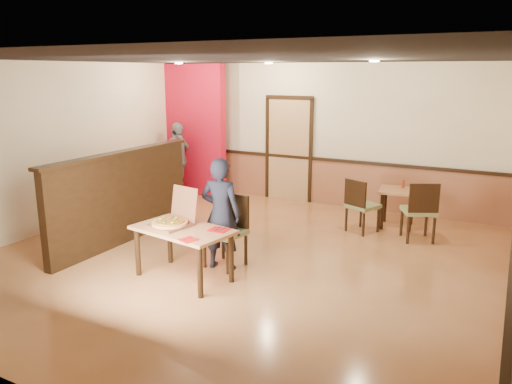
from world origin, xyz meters
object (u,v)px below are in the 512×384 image
(pizza_box, at_px, (173,221))
(condiment, at_px, (403,184))
(diner_chair, at_px, (228,227))
(passerby, at_px, (178,160))
(main_table, at_px, (183,236))
(side_chair_right, at_px, (420,209))
(diner, at_px, (221,214))
(side_chair_left, at_px, (360,204))
(side_table, at_px, (398,199))

(pizza_box, distance_m, condiment, 4.27)
(diner_chair, height_order, passerby, passerby)
(diner_chair, bearing_deg, main_table, -103.30)
(side_chair_right, relative_size, pizza_box, 1.62)
(main_table, height_order, diner, diner)
(main_table, relative_size, condiment, 9.73)
(side_chair_left, relative_size, condiment, 6.40)
(side_chair_left, height_order, diner, diner)
(side_chair_right, height_order, pizza_box, pizza_box)
(side_chair_left, distance_m, pizza_box, 3.36)
(condiment, bearing_deg, diner_chair, -119.72)
(side_chair_left, relative_size, side_chair_right, 0.94)
(side_chair_left, bearing_deg, diner_chair, 85.99)
(main_table, bearing_deg, condiment, 71.21)
(side_chair_left, xyz_separation_m, side_chair_right, (0.96, -0.00, 0.03))
(diner, xyz_separation_m, pizza_box, (-0.42, -0.51, -0.02))
(diner_chair, xyz_separation_m, diner, (-0.02, -0.15, 0.23))
(side_chair_left, height_order, side_chair_right, side_chair_right)
(diner, bearing_deg, side_table, -127.27)
(diner_chair, distance_m, pizza_box, 0.82)
(pizza_box, bearing_deg, condiment, 69.89)
(main_table, distance_m, condiment, 4.21)
(side_table, distance_m, passerby, 4.66)
(side_chair_left, relative_size, pizza_box, 1.52)
(main_table, xyz_separation_m, pizza_box, (-0.18, 0.03, 0.17))
(side_chair_left, xyz_separation_m, pizza_box, (-1.64, -2.92, 0.25))
(side_table, relative_size, diner, 0.45)
(side_chair_right, xyz_separation_m, diner, (-2.19, -2.40, 0.24))
(main_table, bearing_deg, side_chair_right, 59.88)
(main_table, bearing_deg, pizza_box, -179.67)
(main_table, relative_size, diner, 0.90)
(condiment, bearing_deg, main_table, -118.18)
(diner, height_order, condiment, diner)
(diner, distance_m, pizza_box, 0.66)
(diner, relative_size, passerby, 0.96)
(main_table, xyz_separation_m, passerby, (-2.70, 3.55, 0.22))
(diner_chair, bearing_deg, condiment, 67.88)
(pizza_box, bearing_deg, side_chair_left, 70.95)
(pizza_box, bearing_deg, diner_chair, 66.71)
(side_chair_left, relative_size, diner, 0.59)
(diner_chair, height_order, pizza_box, pizza_box)
(diner_chair, bearing_deg, side_chair_left, 69.53)
(diner_chair, bearing_deg, diner, -90.93)
(side_chair_right, xyz_separation_m, condiment, (-0.44, 0.76, 0.20))
(side_chair_left, bearing_deg, diner, 87.08)
(side_table, relative_size, condiment, 4.88)
(main_table, relative_size, pizza_box, 2.30)
(main_table, height_order, condiment, condiment)
(side_chair_left, bearing_deg, passerby, 15.77)
(main_table, relative_size, side_chair_right, 1.42)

